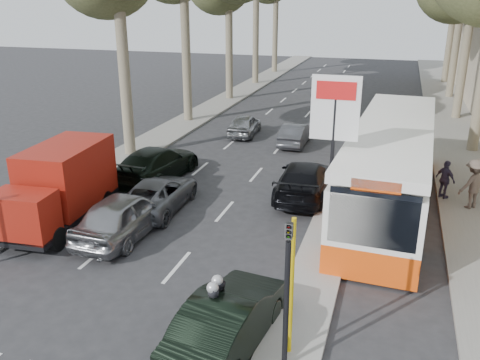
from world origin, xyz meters
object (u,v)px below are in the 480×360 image
Objects in this scene: red_truck at (61,185)px; silver_hatchback at (125,214)px; motorcycle at (216,314)px; dark_hatchback at (229,319)px; city_bus at (391,164)px.

silver_hatchback is at bearing -9.30° from red_truck.
silver_hatchback is at bearing 132.19° from motorcycle.
motorcycle is (-0.32, -0.02, 0.10)m from dark_hatchback.
silver_hatchback is 10.14m from city_bus.
dark_hatchback is at bearing 141.91° from silver_hatchback.
dark_hatchback is 9.26m from red_truck.
city_bus reaches higher than dark_hatchback.
red_truck reaches higher than silver_hatchback.
dark_hatchback is 0.79× the size of red_truck.
silver_hatchback is at bearing -144.96° from city_bus.
dark_hatchback is 2.06× the size of motorcycle.
red_truck is 12.31m from city_bus.
city_bus is at bearing -145.42° from silver_hatchback.
city_bus reaches higher than silver_hatchback.
dark_hatchback is 10.47m from city_bus.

